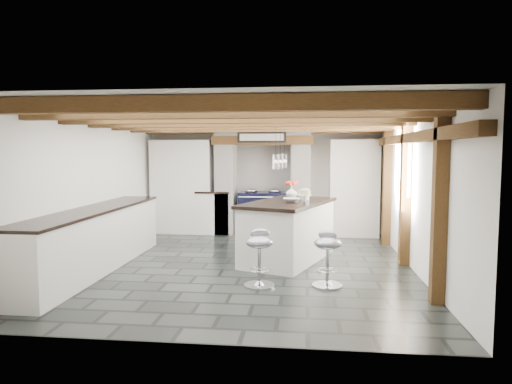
# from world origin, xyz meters

# --- Properties ---
(ground) EXTENTS (6.00, 6.00, 0.00)m
(ground) POSITION_xyz_m (0.00, 0.00, 0.00)
(ground) COLOR black
(ground) RESTS_ON ground
(room_shell) EXTENTS (6.00, 6.03, 6.00)m
(room_shell) POSITION_xyz_m (-0.61, 1.42, 1.07)
(room_shell) COLOR white
(room_shell) RESTS_ON ground
(range_cooker) EXTENTS (1.00, 0.63, 0.99)m
(range_cooker) POSITION_xyz_m (0.00, 2.68, 0.47)
(range_cooker) COLOR black
(range_cooker) RESTS_ON ground
(kitchen_island) EXTENTS (1.62, 2.17, 1.28)m
(kitchen_island) POSITION_xyz_m (0.63, 0.35, 0.49)
(kitchen_island) COLOR white
(kitchen_island) RESTS_ON ground
(bar_stool_near) EXTENTS (0.46, 0.46, 0.73)m
(bar_stool_near) POSITION_xyz_m (1.20, -1.06, 0.45)
(bar_stool_near) COLOR silver
(bar_stool_near) RESTS_ON ground
(bar_stool_far) EXTENTS (0.46, 0.46, 0.75)m
(bar_stool_far) POSITION_xyz_m (0.31, -1.15, 0.47)
(bar_stool_far) COLOR silver
(bar_stool_far) RESTS_ON ground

